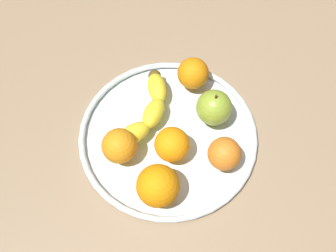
# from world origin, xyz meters

# --- Properties ---
(ground_plane) EXTENTS (1.15, 1.15, 0.04)m
(ground_plane) POSITION_xyz_m (0.00, 0.00, -0.02)
(ground_plane) COLOR #927A5D
(fruit_bowl) EXTENTS (0.35, 0.35, 0.02)m
(fruit_bowl) POSITION_xyz_m (0.00, 0.00, 0.01)
(fruit_bowl) COLOR silver
(fruit_bowl) RESTS_ON ground_plane
(banana) EXTENTS (0.18, 0.10, 0.04)m
(banana) POSITION_xyz_m (0.01, 0.06, 0.04)
(banana) COLOR yellow
(banana) RESTS_ON fruit_bowl
(apple) EXTENTS (0.07, 0.07, 0.08)m
(apple) POSITION_xyz_m (0.09, -0.04, 0.05)
(apple) COLOR #8EAB33
(apple) RESTS_ON fruit_bowl
(orange_front_left) EXTENTS (0.07, 0.07, 0.07)m
(orange_front_left) POSITION_xyz_m (-0.03, -0.03, 0.05)
(orange_front_left) COLOR orange
(orange_front_left) RESTS_ON fruit_bowl
(orange_center) EXTENTS (0.08, 0.08, 0.08)m
(orange_center) POSITION_xyz_m (-0.10, -0.07, 0.06)
(orange_center) COLOR orange
(orange_center) RESTS_ON fruit_bowl
(orange_back_right) EXTENTS (0.07, 0.07, 0.07)m
(orange_back_right) POSITION_xyz_m (-0.09, 0.04, 0.05)
(orange_back_right) COLOR orange
(orange_back_right) RESTS_ON fruit_bowl
(orange_front_right) EXTENTS (0.06, 0.06, 0.06)m
(orange_front_right) POSITION_xyz_m (0.02, -0.12, 0.05)
(orange_front_right) COLOR orange
(orange_front_right) RESTS_ON fruit_bowl
(orange_back_left) EXTENTS (0.06, 0.06, 0.06)m
(orange_back_left) POSITION_xyz_m (0.12, 0.04, 0.05)
(orange_back_left) COLOR orange
(orange_back_left) RESTS_ON fruit_bowl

